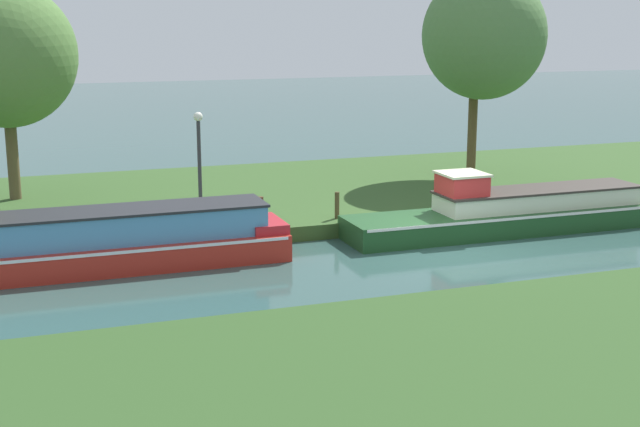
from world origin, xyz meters
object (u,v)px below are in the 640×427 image
at_px(forest_barge, 529,211).
at_px(mooring_post_near, 337,205).
at_px(willow_tree_centre, 484,36).
at_px(mooring_post_far, 261,211).
at_px(willow_tree_left, 5,55).
at_px(lamp_post, 199,153).
at_px(red_narrowboat, 81,243).

relative_size(forest_barge, mooring_post_near, 14.26).
height_order(forest_barge, willow_tree_centre, willow_tree_centre).
height_order(willow_tree_centre, mooring_post_far, willow_tree_centre).
bearing_deg(willow_tree_centre, forest_barge, -105.95).
distance_m(willow_tree_left, mooring_post_near, 10.40).
bearing_deg(willow_tree_left, willow_tree_centre, -4.84).
height_order(willow_tree_centre, lamp_post, willow_tree_centre).
xyz_separation_m(forest_barge, willow_tree_left, (-13.07, 6.75, 4.09)).
height_order(forest_barge, red_narrowboat, red_narrowboat).
relative_size(willow_tree_centre, mooring_post_near, 9.39).
xyz_separation_m(red_narrowboat, mooring_post_near, (6.75, 1.39, 0.10)).
distance_m(willow_tree_centre, mooring_post_near, 8.90).
relative_size(red_narrowboat, willow_tree_left, 1.56).
xyz_separation_m(forest_barge, mooring_post_near, (-5.03, 1.39, 0.25)).
xyz_separation_m(forest_barge, red_narrowboat, (-11.78, 0.00, 0.14)).
height_order(red_narrowboat, lamp_post, lamp_post).
distance_m(willow_tree_left, mooring_post_far, 8.86).
bearing_deg(red_narrowboat, lamp_post, 36.33).
xyz_separation_m(red_narrowboat, willow_tree_left, (-1.29, 6.75, 3.94)).
bearing_deg(mooring_post_far, willow_tree_left, 137.84).
relative_size(red_narrowboat, mooring_post_far, 13.39).
xyz_separation_m(forest_barge, mooring_post_far, (-7.15, 1.39, 0.26)).
relative_size(forest_barge, mooring_post_far, 13.99).
distance_m(red_narrowboat, lamp_post, 4.36).
height_order(red_narrowboat, willow_tree_centre, willow_tree_centre).
distance_m(lamp_post, mooring_post_near, 3.89).
xyz_separation_m(forest_barge, lamp_post, (-8.50, 2.41, 1.70)).
height_order(forest_barge, mooring_post_far, forest_barge).
bearing_deg(red_narrowboat, willow_tree_left, 100.84).
xyz_separation_m(willow_tree_centre, mooring_post_far, (-8.72, -4.13, -4.29)).
distance_m(lamp_post, mooring_post_far, 2.22).
height_order(mooring_post_near, mooring_post_far, mooring_post_far).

